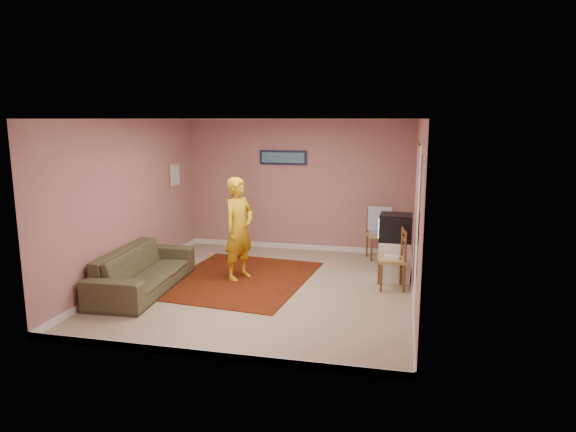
% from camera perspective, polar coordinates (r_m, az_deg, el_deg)
% --- Properties ---
extents(ground, '(5.00, 5.00, 0.00)m').
position_cam_1_polar(ground, '(8.12, -2.51, -7.94)').
color(ground, tan).
rests_on(ground, ground).
extents(wall_back, '(4.50, 0.02, 2.60)m').
position_cam_1_polar(wall_back, '(10.20, 1.15, 3.42)').
color(wall_back, '#AA716F').
rests_on(wall_back, ground).
extents(wall_front, '(4.50, 0.02, 2.60)m').
position_cam_1_polar(wall_front, '(5.48, -9.55, -3.12)').
color(wall_front, '#AA716F').
rests_on(wall_front, ground).
extents(wall_left, '(0.02, 5.00, 2.60)m').
position_cam_1_polar(wall_left, '(8.67, -17.09, 1.64)').
color(wall_left, '#AA716F').
rests_on(wall_left, ground).
extents(wall_right, '(0.02, 5.00, 2.60)m').
position_cam_1_polar(wall_right, '(7.53, 14.16, 0.48)').
color(wall_right, '#AA716F').
rests_on(wall_right, ground).
extents(ceiling, '(4.50, 5.00, 0.02)m').
position_cam_1_polar(ceiling, '(7.69, -2.67, 10.74)').
color(ceiling, silver).
rests_on(ceiling, wall_back).
extents(baseboard_back, '(4.50, 0.02, 0.10)m').
position_cam_1_polar(baseboard_back, '(10.43, 1.11, -3.41)').
color(baseboard_back, silver).
rests_on(baseboard_back, ground).
extents(baseboard_front, '(4.50, 0.02, 0.10)m').
position_cam_1_polar(baseboard_front, '(5.91, -9.13, -14.95)').
color(baseboard_front, silver).
rests_on(baseboard_front, ground).
extents(baseboard_left, '(0.02, 5.00, 0.10)m').
position_cam_1_polar(baseboard_left, '(8.93, -16.59, -6.30)').
color(baseboard_left, silver).
rests_on(baseboard_left, ground).
extents(baseboard_right, '(0.02, 5.00, 0.10)m').
position_cam_1_polar(baseboard_right, '(7.84, 13.67, -8.55)').
color(baseboard_right, silver).
rests_on(baseboard_right, ground).
extents(window, '(0.01, 1.10, 1.50)m').
position_cam_1_polar(window, '(6.61, 14.32, 0.40)').
color(window, black).
rests_on(window, wall_right).
extents(curtain_sheer, '(0.01, 0.75, 2.10)m').
position_cam_1_polar(curtain_sheer, '(6.50, 14.14, -1.55)').
color(curtain_sheer, white).
rests_on(curtain_sheer, wall_right).
extents(curtain_floral, '(0.01, 0.35, 2.10)m').
position_cam_1_polar(curtain_floral, '(7.19, 13.92, -0.39)').
color(curtain_floral, beige).
rests_on(curtain_floral, wall_right).
extents(curtain_rod, '(0.02, 1.40, 0.02)m').
position_cam_1_polar(curtain_rod, '(6.52, 14.28, 7.97)').
color(curtain_rod, brown).
rests_on(curtain_rod, wall_right).
extents(picture_back, '(0.95, 0.04, 0.28)m').
position_cam_1_polar(picture_back, '(10.18, -0.55, 6.52)').
color(picture_back, '#131634').
rests_on(picture_back, wall_back).
extents(picture_left, '(0.04, 0.38, 0.42)m').
position_cam_1_polar(picture_left, '(10.03, -12.47, 4.48)').
color(picture_left, '#C8B889').
rests_on(picture_left, wall_left).
extents(area_rug, '(2.40, 2.88, 0.01)m').
position_cam_1_polar(area_rug, '(8.55, -5.42, -6.96)').
color(area_rug, black).
rests_on(area_rug, ground).
extents(tv_cabinet, '(0.51, 0.47, 0.65)m').
position_cam_1_polar(tv_cabinet, '(8.60, 11.75, -4.81)').
color(tv_cabinet, white).
rests_on(tv_cabinet, ground).
extents(crt_tv, '(0.53, 0.48, 0.44)m').
position_cam_1_polar(crt_tv, '(8.47, 11.86, -1.25)').
color(crt_tv, black).
rests_on(crt_tv, tv_cabinet).
extents(chair_a, '(0.53, 0.52, 0.51)m').
position_cam_1_polar(chair_a, '(9.75, 10.09, -1.44)').
color(chair_a, tan).
rests_on(chair_a, ground).
extents(dvd_player, '(0.34, 0.26, 0.06)m').
position_cam_1_polar(dvd_player, '(9.77, 10.07, -1.81)').
color(dvd_player, '#A9A9AE').
rests_on(dvd_player, chair_a).
extents(blue_throw, '(0.44, 0.05, 0.46)m').
position_cam_1_polar(blue_throw, '(9.80, 10.15, -0.30)').
color(blue_throw, '#84B2D9').
rests_on(blue_throw, chair_a).
extents(chair_b, '(0.46, 0.48, 0.51)m').
position_cam_1_polar(chair_b, '(8.08, 11.48, -3.98)').
color(chair_b, tan).
rests_on(chair_b, ground).
extents(game_console, '(0.23, 0.17, 0.05)m').
position_cam_1_polar(game_console, '(8.09, 11.46, -4.47)').
color(game_console, white).
rests_on(game_console, chair_b).
extents(sofa, '(0.99, 2.25, 0.64)m').
position_cam_1_polar(sofa, '(8.22, -15.77, -5.76)').
color(sofa, '#4B492D').
rests_on(sofa, ground).
extents(person, '(0.62, 0.72, 1.68)m').
position_cam_1_polar(person, '(8.38, -5.47, -1.41)').
color(person, gold).
rests_on(person, ground).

